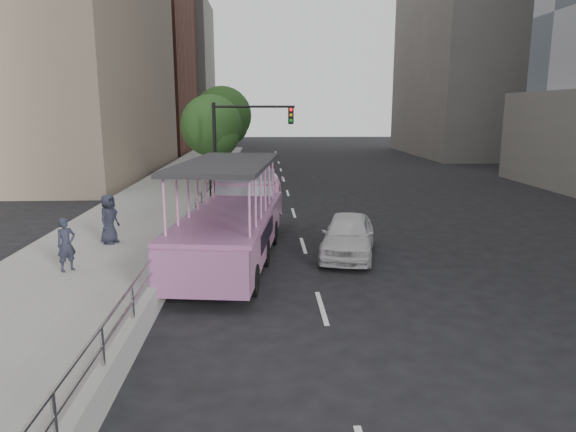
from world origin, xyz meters
name	(u,v)px	position (x,y,z in m)	size (l,w,h in m)	color
ground	(279,282)	(0.00, 0.00, 0.00)	(160.00, 160.00, 0.00)	black
sidewalk	(151,211)	(-5.75, 10.00, 0.15)	(5.50, 80.00, 0.30)	#999994
kerb_wall	(180,249)	(-3.12, 2.00, 0.48)	(0.24, 30.00, 0.36)	#9F9F9A
guardrail	(179,229)	(-3.12, 2.00, 1.14)	(0.07, 22.00, 0.71)	#A2A3A7
duck_boat	(236,220)	(-1.36, 2.86, 1.23)	(3.57, 10.21, 3.32)	black
car	(348,235)	(2.40, 2.63, 0.71)	(1.69, 4.18, 1.42)	silver
pedestrian_near	(66,245)	(-6.07, 0.42, 1.08)	(0.57, 0.37, 1.56)	#232634
pedestrian_far	(109,219)	(-5.77, 3.54, 1.16)	(0.84, 0.55, 1.72)	#232634
parking_sign	(210,182)	(-2.85, 9.21, 1.61)	(0.16, 0.56, 2.54)	black
traffic_signal	(238,137)	(-1.70, 12.50, 3.50)	(4.20, 0.32, 5.20)	black
street_tree_near	(213,128)	(-3.30, 15.93, 3.82)	(3.52, 3.52, 5.72)	#342617
street_tree_far	(224,118)	(-3.10, 21.93, 4.31)	(3.97, 3.97, 6.45)	#342617
midrise_brick	(107,36)	(-18.00, 48.00, 13.00)	(18.00, 16.00, 26.00)	brown
midrise_stone_a	(514,1)	(26.00, 42.00, 16.00)	(20.00, 20.00, 32.00)	slate
midrise_stone_b	(155,73)	(-16.00, 64.00, 10.00)	(16.00, 14.00, 20.00)	slate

